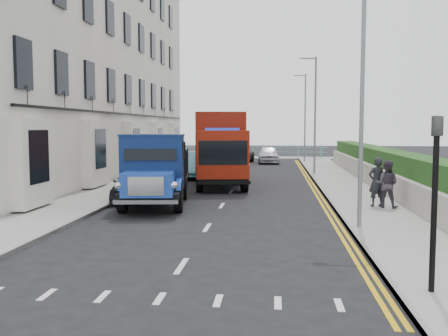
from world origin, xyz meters
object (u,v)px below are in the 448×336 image
Objects in this scene: bedford_lorry at (153,175)px; pedestrian_east_near at (377,182)px; red_lorry at (219,147)px; parked_car_front at (134,185)px; lamp_near at (358,87)px; lamp_far at (304,113)px; lamp_mid at (313,108)px.

pedestrian_east_near is at bearing -3.79° from bedford_lorry.
red_lorry is 6.30m from parked_car_front.
lamp_near is at bearing -40.27° from parked_car_front.
pedestrian_east_near is (7.85, 0.50, -0.21)m from bedford_lorry.
lamp_near and lamp_far have the same top height.
parked_car_front is (-7.78, -10.98, -3.37)m from lamp_mid.
lamp_far reaches higher than red_lorry.
bedford_lorry is 3.30× the size of pedestrian_east_near.
red_lorry is at bearing 70.68° from bedford_lorry.
lamp_far reaches higher than bedford_lorry.
lamp_mid is 1.23× the size of bedford_lorry.
lamp_far is at bearing 62.25° from parked_car_front.
parked_car_front is at bearing -125.32° from lamp_mid.
pedestrian_east_near reaches higher than parked_car_front.
parked_car_front is 2.12× the size of pedestrian_east_near.
parked_car_front is at bearing -110.34° from lamp_far.
lamp_far is (0.00, 10.00, 0.00)m from lamp_mid.
bedford_lorry is 7.87m from pedestrian_east_near.
lamp_near reaches higher than pedestrian_east_near.
lamp_mid is 1.92× the size of parked_car_front.
lamp_mid and lamp_far have the same top height.
lamp_mid is 10.00m from lamp_far.
lamp_far is 1.92× the size of parked_car_front.
lamp_mid is at bearing 55.54° from bedford_lorry.
lamp_mid is 7.70m from red_lorry.
lamp_near reaches higher than red_lorry.
lamp_near is 16.00m from lamp_mid.
lamp_mid is (0.00, 16.00, 0.00)m from lamp_near.
red_lorry is (-4.99, -15.48, -2.08)m from lamp_far.
lamp_mid reaches higher than parked_car_front.
lamp_near is 7.80m from bedford_lorry.
lamp_far reaches higher than pedestrian_east_near.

